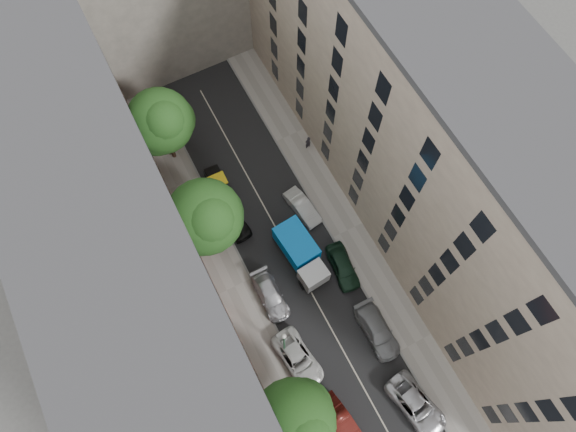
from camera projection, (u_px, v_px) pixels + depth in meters
ground at (292, 258)px, 44.45m from camera, size 120.00×120.00×0.00m
road_surface at (292, 258)px, 44.44m from camera, size 8.00×44.00×0.02m
sidewalk_left at (235, 286)px, 43.40m from camera, size 3.00×44.00×0.15m
sidewalk_right at (347, 230)px, 45.36m from camera, size 3.00×44.00×0.15m
building_left at (144, 285)px, 33.27m from camera, size 8.00×44.00×20.00m
building_right at (428, 149)px, 37.18m from camera, size 8.00×44.00×20.00m
tarp_truck at (301, 254)px, 43.04m from camera, size 2.81×6.06×2.71m
car_left_1 at (341, 422)px, 38.68m from camera, size 2.25×4.73×1.50m
car_left_2 at (298, 358)px, 40.52m from camera, size 2.87×5.26×1.40m
car_left_3 at (270, 295)px, 42.50m from camera, size 1.96×4.69×1.35m
car_left_4 at (232, 219)px, 45.04m from camera, size 2.30×4.62×1.51m
car_left_5 at (219, 185)px, 46.42m from camera, size 1.48×4.02×1.32m
car_right_0 at (416, 405)px, 39.15m from camera, size 3.30×5.61×1.46m
car_right_1 at (377, 331)px, 41.33m from camera, size 2.12×5.08×1.47m
car_right_2 at (343, 266)px, 43.38m from camera, size 2.29×4.58×1.50m
car_right_3 at (302, 207)px, 45.57m from camera, size 2.05×4.27×1.35m
tree_near at (296, 422)px, 34.19m from camera, size 5.94×5.75×8.45m
tree_mid at (207, 218)px, 39.10m from camera, size 6.16×6.01×9.39m
tree_far at (162, 123)px, 42.89m from camera, size 5.83×5.63×8.75m
lamp_post at (284, 342)px, 37.49m from camera, size 0.36×0.36×6.75m
pedestrian at (308, 142)px, 47.77m from camera, size 0.68×0.52×1.67m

